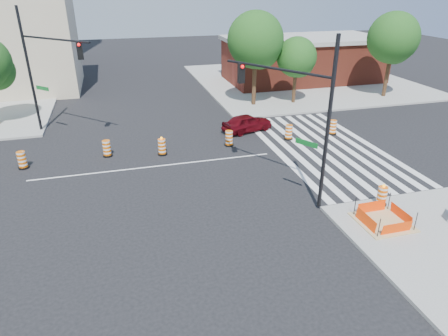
{
  "coord_description": "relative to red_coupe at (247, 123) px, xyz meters",
  "views": [
    {
      "loc": [
        -1.8,
        -21.55,
        9.85
      ],
      "look_at": [
        3.03,
        -4.18,
        1.4
      ],
      "focal_mm": 32.0,
      "sensor_mm": 36.0,
      "label": 1
    }
  ],
  "objects": [
    {
      "name": "median_drum_3",
      "position": [
        -6.48,
        -2.67,
        -0.15
      ],
      "size": [
        0.6,
        0.6,
        1.18
      ],
      "color": "black",
      "rests_on": "ground"
    },
    {
      "name": "signal_pole_se",
      "position": [
        -1.02,
        -9.84,
        4.18
      ],
      "size": [
        3.22,
        5.13,
        7.85
      ],
      "rotation": [
        0.0,
        0.0,
        2.12
      ],
      "color": "black",
      "rests_on": "ground"
    },
    {
      "name": "median_drum_1",
      "position": [
        -14.53,
        -2.52,
        -0.16
      ],
      "size": [
        0.6,
        0.6,
        1.02
      ],
      "color": "black",
      "rests_on": "ground"
    },
    {
      "name": "tree_north_d",
      "position": [
        6.27,
        5.73,
        3.22
      ],
      "size": [
        3.39,
        3.38,
        5.74
      ],
      "color": "#382314",
      "rests_on": "ground"
    },
    {
      "name": "signal_pole_nw",
      "position": [
        -13.15,
        2.74,
        4.47
      ],
      "size": [
        4.48,
        4.63,
        8.34
      ],
      "rotation": [
        0.0,
        0.0,
        -0.8
      ],
      "color": "black",
      "rests_on": "ground"
    },
    {
      "name": "excavation_pit",
      "position": [
        1.87,
        -13.33,
        -0.41
      ],
      "size": [
        2.2,
        2.2,
        0.9
      ],
      "color": "tan",
      "rests_on": "ground"
    },
    {
      "name": "tree_north_c",
      "position": [
        2.67,
        6.07,
        4.63
      ],
      "size": [
        4.62,
        4.62,
        7.85
      ],
      "color": "#382314",
      "rests_on": "ground"
    },
    {
      "name": "crosswalk_east",
      "position": [
        3.82,
        -4.33,
        -0.63
      ],
      "size": [
        6.75,
        13.5,
        0.01
      ],
      "color": "silver",
      "rests_on": "ground"
    },
    {
      "name": "lane_centerline",
      "position": [
        -7.13,
        -4.33,
        -0.63
      ],
      "size": [
        14.0,
        0.12,
        0.01
      ],
      "primitive_type": "cube",
      "color": "silver",
      "rests_on": "ground"
    },
    {
      "name": "red_coupe",
      "position": [
        0.0,
        0.0,
        0.0
      ],
      "size": [
        4.01,
        2.51,
        1.27
      ],
      "primitive_type": "imported",
      "rotation": [
        0.0,
        0.0,
        1.86
      ],
      "color": "#50060D",
      "rests_on": "ground"
    },
    {
      "name": "ground",
      "position": [
        -7.13,
        -4.33,
        -0.64
      ],
      "size": [
        120.0,
        120.0,
        0.0
      ],
      "primitive_type": "plane",
      "color": "black",
      "rests_on": "ground"
    },
    {
      "name": "median_drum_2",
      "position": [
        -9.8,
        -2.0,
        -0.16
      ],
      "size": [
        0.6,
        0.6,
        1.02
      ],
      "color": "black",
      "rests_on": "ground"
    },
    {
      "name": "sidewalk_ne",
      "position": [
        10.87,
        13.67,
        -0.56
      ],
      "size": [
        22.0,
        22.0,
        0.15
      ],
      "primitive_type": "cube",
      "color": "gray",
      "rests_on": "ground"
    },
    {
      "name": "pit_drum",
      "position": [
        2.72,
        -11.95,
        -0.03
      ],
      "size": [
        0.56,
        0.56,
        1.1
      ],
      "color": "black",
      "rests_on": "ground"
    },
    {
      "name": "median_drum_5",
      "position": [
        2.22,
        -2.32,
        -0.16
      ],
      "size": [
        0.6,
        0.6,
        1.02
      ],
      "color": "black",
      "rests_on": "ground"
    },
    {
      "name": "tree_north_e",
      "position": [
        15.32,
        5.46,
        4.46
      ],
      "size": [
        4.47,
        4.47,
        7.6
      ],
      "color": "#382314",
      "rests_on": "ground"
    },
    {
      "name": "median_drum_4",
      "position": [
        -2.04,
        -2.33,
        -0.16
      ],
      "size": [
        0.6,
        0.6,
        1.02
      ],
      "color": "black",
      "rests_on": "ground"
    },
    {
      "name": "brick_storefront",
      "position": [
        10.87,
        13.67,
        1.68
      ],
      "size": [
        16.5,
        8.5,
        4.6
      ],
      "color": "maroon",
      "rests_on": "ground"
    },
    {
      "name": "median_drum_6",
      "position": [
        5.64,
        -2.21,
        -0.16
      ],
      "size": [
        0.6,
        0.6,
        1.02
      ],
      "color": "black",
      "rests_on": "ground"
    }
  ]
}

